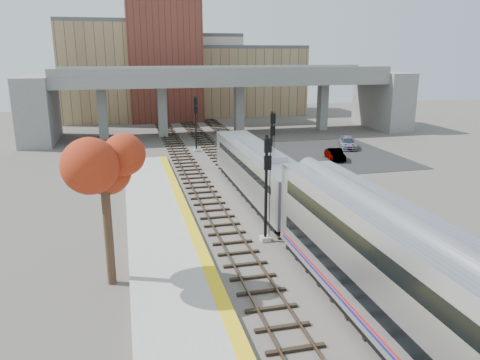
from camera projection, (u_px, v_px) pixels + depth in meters
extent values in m
plane|color=#47423D|center=(314.00, 277.00, 24.70)|extent=(160.00, 160.00, 0.00)
cube|color=#9E9E99|center=(177.00, 290.00, 22.96)|extent=(4.50, 60.00, 0.35)
cube|color=yellow|center=(215.00, 283.00, 23.36)|extent=(0.70, 60.00, 0.01)
cube|color=black|center=(211.00, 207.00, 35.63)|extent=(2.50, 95.00, 0.14)
cube|color=brown|center=(202.00, 206.00, 35.43)|extent=(0.07, 95.00, 0.14)
cube|color=brown|center=(221.00, 205.00, 35.77)|extent=(0.07, 95.00, 0.14)
cube|color=black|center=(264.00, 203.00, 36.61)|extent=(2.50, 95.00, 0.14)
cube|color=brown|center=(255.00, 202.00, 36.41)|extent=(0.07, 95.00, 0.14)
cube|color=brown|center=(273.00, 201.00, 36.75)|extent=(0.07, 95.00, 0.14)
cube|color=black|center=(312.00, 199.00, 37.54)|extent=(2.50, 95.00, 0.14)
cube|color=brown|center=(303.00, 198.00, 37.34)|extent=(0.07, 95.00, 0.14)
cube|color=brown|center=(320.00, 197.00, 37.68)|extent=(0.07, 95.00, 0.14)
cube|color=slate|center=(225.00, 79.00, 65.91)|extent=(46.00, 10.00, 1.50)
cube|color=slate|center=(233.00, 71.00, 61.09)|extent=(46.00, 0.20, 1.00)
cube|color=slate|center=(218.00, 69.00, 70.07)|extent=(46.00, 0.20, 1.00)
cube|color=slate|center=(103.00, 113.00, 63.08)|extent=(1.20, 1.60, 7.00)
cube|color=slate|center=(162.00, 111.00, 64.94)|extent=(1.20, 1.60, 7.00)
cube|color=slate|center=(239.00, 109.00, 67.50)|extent=(1.20, 1.60, 7.00)
cube|color=slate|center=(323.00, 107.00, 70.53)|extent=(1.20, 1.60, 7.00)
cube|color=slate|center=(39.00, 109.00, 61.01)|extent=(4.00, 12.00, 8.50)
cube|color=slate|center=(382.00, 100.00, 72.66)|extent=(4.00, 12.00, 8.50)
cube|color=#9E855C|center=(116.00, 73.00, 81.06)|extent=(18.00, 14.00, 16.00)
cube|color=#4C4C4F|center=(113.00, 22.00, 78.86)|extent=(18.00, 14.00, 0.60)
cube|color=beige|center=(192.00, 76.00, 89.27)|extent=(16.00, 16.00, 14.00)
cube|color=#4C4C4F|center=(191.00, 36.00, 87.33)|extent=(16.00, 16.00, 0.60)
cube|color=brown|center=(164.00, 61.00, 79.59)|extent=(12.00, 10.00, 20.00)
cube|color=#9E855C|center=(246.00, 81.00, 89.99)|extent=(20.00, 14.00, 12.00)
cube|color=#4C4C4F|center=(246.00, 47.00, 88.32)|extent=(20.00, 14.00, 0.60)
cube|color=black|center=(333.00, 154.00, 54.15)|extent=(14.00, 18.00, 0.04)
cube|color=#A8AAB2|center=(258.00, 169.00, 37.65)|extent=(3.00, 19.00, 3.20)
cube|color=black|center=(232.00, 141.00, 46.40)|extent=(2.20, 0.06, 1.10)
cube|color=black|center=(258.00, 162.00, 37.49)|extent=(3.02, 16.15, 0.50)
cube|color=black|center=(258.00, 191.00, 38.14)|extent=(2.70, 17.10, 0.50)
cube|color=#A8AAB2|center=(258.00, 147.00, 37.17)|extent=(1.60, 9.50, 0.40)
cube|color=#A8AAB2|center=(438.00, 305.00, 16.35)|extent=(3.00, 25.00, 4.60)
cube|color=black|center=(442.00, 274.00, 16.03)|extent=(3.02, 23.00, 0.75)
cube|color=black|center=(435.00, 327.00, 16.58)|extent=(3.02, 23.00, 0.65)
cube|color=#B01516|center=(432.00, 348.00, 16.81)|extent=(3.03, 24.00, 0.12)
cube|color=navy|center=(432.00, 353.00, 16.86)|extent=(3.03, 24.00, 0.12)
cube|color=#9E9E99|center=(265.00, 239.00, 29.37)|extent=(0.60, 0.60, 0.30)
cylinder|color=black|center=(266.00, 190.00, 28.52)|extent=(0.19, 0.19, 6.75)
cube|color=black|center=(268.00, 145.00, 27.54)|extent=(0.43, 0.18, 0.87)
cube|color=black|center=(268.00, 163.00, 27.82)|extent=(0.43, 0.18, 0.87)
cube|color=#9E9E99|center=(271.00, 185.00, 41.33)|extent=(0.60, 0.60, 0.30)
cylinder|color=black|center=(271.00, 150.00, 40.49)|extent=(0.19, 0.19, 6.61)
cube|color=black|center=(273.00, 118.00, 39.53)|extent=(0.43, 0.18, 0.85)
cube|color=black|center=(273.00, 131.00, 39.81)|extent=(0.43, 0.18, 0.85)
cube|color=#9E9E99|center=(196.00, 150.00, 55.67)|extent=(0.60, 0.60, 0.30)
cylinder|color=black|center=(196.00, 124.00, 54.85)|extent=(0.19, 0.19, 6.53)
cube|color=black|center=(195.00, 101.00, 53.90)|extent=(0.42, 0.18, 0.84)
cube|color=black|center=(196.00, 110.00, 54.17)|extent=(0.42, 0.18, 0.84)
cylinder|color=#382619|center=(108.00, 231.00, 23.29)|extent=(0.44, 0.44, 5.75)
ellipsoid|color=#B83F18|center=(103.00, 167.00, 22.42)|extent=(3.60, 3.60, 4.11)
imported|color=#99999E|center=(333.00, 154.00, 51.55)|extent=(1.98, 3.63, 1.17)
imported|color=#99999E|center=(336.00, 154.00, 51.13)|extent=(1.80, 3.79, 1.20)
imported|color=#99999E|center=(348.00, 143.00, 57.21)|extent=(3.31, 4.94, 1.33)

